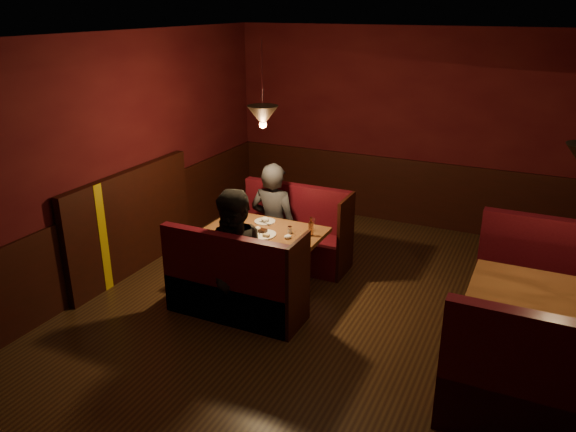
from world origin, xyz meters
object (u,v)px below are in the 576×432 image
at_px(second_bench_near, 552,403).
at_px(diner_a, 273,202).
at_px(diner_b, 238,239).
at_px(main_bench_far, 295,239).
at_px(main_table, 266,243).
at_px(second_table, 556,318).
at_px(second_bench_far, 557,299).
at_px(main_bench_near, 234,290).

height_order(second_bench_near, diner_a, diner_a).
distance_m(diner_a, diner_b, 1.31).
relative_size(second_bench_near, diner_a, 0.96).
distance_m(main_bench_far, diner_a, 0.59).
xyz_separation_m(main_table, second_bench_near, (3.12, -1.35, -0.19)).
height_order(second_table, diner_b, diner_b).
bearing_deg(second_table, main_table, 171.34).
height_order(main_table, second_bench_far, second_bench_far).
xyz_separation_m(main_bench_near, second_table, (3.08, 0.30, 0.29)).
bearing_deg(diner_a, main_bench_far, -145.65).
xyz_separation_m(main_table, second_table, (3.09, -0.47, 0.06)).
distance_m(main_table, main_bench_near, 0.81).
xyz_separation_m(second_bench_near, diner_b, (-3.10, 0.68, 0.51)).
bearing_deg(second_bench_near, main_table, 156.58).
xyz_separation_m(main_bench_far, second_table, (3.08, -1.24, 0.29)).
distance_m(second_table, diner_b, 3.08).
relative_size(second_bench_far, diner_b, 0.93).
bearing_deg(second_table, main_bench_far, 158.05).
distance_m(main_bench_far, second_bench_far, 3.13).
relative_size(main_bench_near, diner_b, 0.85).
distance_m(main_bench_far, main_bench_near, 1.54).
height_order(main_table, second_bench_near, second_bench_near).
bearing_deg(main_bench_near, second_table, 5.58).
bearing_deg(main_table, second_bench_far, 7.50).
distance_m(main_bench_near, second_bench_near, 3.16).
relative_size(main_bench_far, diner_a, 0.88).
bearing_deg(second_bench_far, second_bench_near, -90.00).
xyz_separation_m(second_table, diner_b, (-3.06, -0.20, 0.26)).
relative_size(main_table, diner_b, 0.77).
bearing_deg(diner_b, diner_a, 75.81).
xyz_separation_m(second_bench_far, second_bench_near, (0.00, -1.76, 0.00)).
bearing_deg(main_table, second_table, -8.66).
height_order(main_bench_far, diner_a, diner_a).
height_order(main_table, diner_b, diner_b).
distance_m(main_table, second_table, 3.13).
bearing_deg(second_bench_far, main_bench_near, -159.17).
bearing_deg(diner_b, main_table, 67.87).
bearing_deg(main_bench_far, main_bench_near, -90.00).
distance_m(second_bench_near, diner_b, 3.21).
height_order(main_bench_near, second_bench_near, second_bench_near).
bearing_deg(main_bench_far, second_bench_far, -6.55).
relative_size(second_table, diner_a, 0.87).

